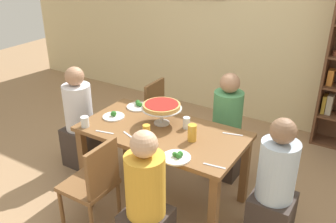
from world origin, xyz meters
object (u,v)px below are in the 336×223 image
object	(u,v)px
cutlery_knife_far	(233,134)
cutlery_spare_fork	(156,148)
salad_plate_far_diner	(138,106)
salad_plate_spare	(177,157)
diner_head_west	(80,124)
salad_plate_near_diner	(113,116)
diner_head_east	(274,192)
diner_near_right	(146,208)
water_glass_clear_far	(186,123)
water_glass_clear_near	(85,122)
chair_near_left	(94,182)
cutlery_knife_near	(105,132)
cutlery_fork_far	(214,166)
chair_far_left	(163,115)
beer_glass_amber_short	(192,133)
cutlery_fork_near	(129,135)
diner_far_right	(226,133)
beer_glass_amber_tall	(147,133)
deep_dish_pizza_stand	(162,107)
dining_table	(162,140)

from	to	relation	value
cutlery_knife_far	cutlery_spare_fork	xyz separation A→B (m)	(-0.46, -0.56, 0.00)
salad_plate_far_diner	salad_plate_spare	size ratio (longest dim) A/B	1.02
diner_head_west	salad_plate_near_diner	distance (m)	0.60
diner_head_east	diner_near_right	size ratio (longest dim) A/B	1.00
water_glass_clear_far	cutlery_spare_fork	size ratio (longest dim) A/B	0.60
water_glass_clear_near	chair_near_left	bearing A→B (deg)	-41.81
cutlery_spare_fork	water_glass_clear_far	bearing A→B (deg)	100.64
cutlery_knife_near	cutlery_fork_far	xyz separation A→B (m)	(1.08, 0.03, 0.00)
chair_far_left	salad_plate_far_diner	size ratio (longest dim) A/B	3.63
chair_near_left	cutlery_knife_near	size ratio (longest dim) A/B	4.83
beer_glass_amber_short	cutlery_knife_far	bearing A→B (deg)	48.08
cutlery_fork_near	cutlery_knife_near	distance (m)	0.24
diner_near_right	diner_far_right	size ratio (longest dim) A/B	1.00
diner_head_east	chair_far_left	distance (m)	1.69
chair_far_left	cutlery_fork_far	bearing A→B (deg)	48.10
diner_far_right	beer_glass_amber_tall	distance (m)	1.04
diner_far_right	deep_dish_pizza_stand	xyz separation A→B (m)	(-0.43, -0.58, 0.42)
cutlery_fork_near	beer_glass_amber_tall	bearing A→B (deg)	26.56
water_glass_clear_near	cutlery_fork_far	bearing A→B (deg)	1.53
diner_near_right	cutlery_knife_far	world-z (taller)	diner_near_right
chair_far_left	cutlery_spare_fork	distance (m)	1.18
diner_far_right	beer_glass_amber_short	world-z (taller)	diner_far_right
dining_table	cutlery_knife_near	size ratio (longest dim) A/B	8.47
cutlery_fork_far	chair_far_left	bearing A→B (deg)	130.69
water_glass_clear_near	cutlery_knife_near	size ratio (longest dim) A/B	0.56
chair_far_left	cutlery_fork_near	size ratio (longest dim) A/B	4.83
salad_plate_far_diner	water_glass_clear_near	distance (m)	0.64
salad_plate_near_diner	salad_plate_spare	world-z (taller)	salad_plate_near_diner
diner_head_east	water_glass_clear_near	bearing A→B (deg)	9.66
water_glass_clear_near	cutlery_fork_near	bearing A→B (deg)	9.29
deep_dish_pizza_stand	cutlery_knife_near	world-z (taller)	deep_dish_pizza_stand
diner_far_right	salad_plate_far_diner	size ratio (longest dim) A/B	4.80
diner_near_right	water_glass_clear_far	bearing A→B (deg)	9.56
beer_glass_amber_short	cutlery_spare_fork	xyz separation A→B (m)	(-0.20, -0.27, -0.07)
water_glass_clear_far	cutlery_fork_far	size ratio (longest dim) A/B	0.60
chair_near_left	water_glass_clear_far	world-z (taller)	chair_near_left
diner_near_right	salad_plate_far_diner	bearing A→B (deg)	38.14
cutlery_knife_near	chair_near_left	bearing A→B (deg)	-76.84
water_glass_clear_near	cutlery_knife_near	distance (m)	0.23
beer_glass_amber_short	water_glass_clear_near	world-z (taller)	beer_glass_amber_short
diner_near_right	cutlery_fork_near	world-z (taller)	diner_near_right
diner_far_right	water_glass_clear_far	distance (m)	0.64
beer_glass_amber_tall	cutlery_knife_near	bearing A→B (deg)	-168.10
dining_table	chair_far_left	bearing A→B (deg)	122.22
deep_dish_pizza_stand	cutlery_spare_fork	xyz separation A→B (m)	(0.20, -0.41, -0.17)
cutlery_fork_far	diner_far_right	bearing A→B (deg)	100.23
beer_glass_amber_tall	beer_glass_amber_short	bearing A→B (deg)	31.12
diner_near_right	salad_plate_near_diner	bearing A→B (deg)	51.22
salad_plate_spare	water_glass_clear_near	distance (m)	1.01
diner_near_right	diner_far_right	bearing A→B (deg)	-1.46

